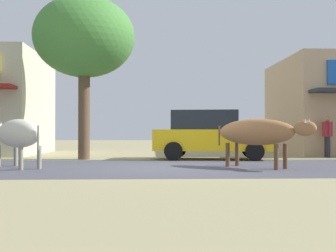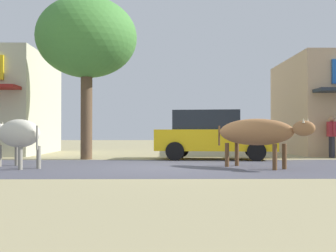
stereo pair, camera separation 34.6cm
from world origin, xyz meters
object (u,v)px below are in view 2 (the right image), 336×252
Objects in this scene: cow_far_dark at (257,133)px; pedestrian_by_shop at (332,133)px; roadside_tree at (87,39)px; cow_near_brown at (17,134)px; parked_hatchback_car at (213,134)px.

pedestrian_by_shop reaches higher than cow_far_dark.
roadside_tree is 4.81m from cow_near_brown.
roadside_tree is at bearing -174.47° from pedestrian_by_shop.
cow_near_brown is 6.14m from cow_far_dark.
cow_far_dark is at bearing -36.42° from roadside_tree.
cow_near_brown is (-5.46, -3.35, 0.03)m from parked_hatchback_car.
parked_hatchback_car reaches higher than cow_near_brown.
parked_hatchback_car is 3.70m from cow_far_dark.
cow_near_brown is at bearing -109.14° from roadside_tree.
roadside_tree is 3.66× the size of pedestrian_by_shop.
pedestrian_by_shop reaches higher than cow_near_brown.
parked_hatchback_car reaches higher than cow_far_dark.
parked_hatchback_car is at bearing 100.62° from cow_far_dark.
cow_far_dark is (6.14, -0.28, 0.03)m from cow_near_brown.
roadside_tree is at bearing 143.58° from cow_far_dark.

